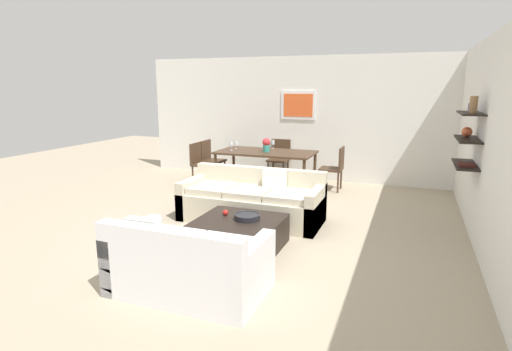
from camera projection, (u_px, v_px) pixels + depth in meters
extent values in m
plane|color=tan|center=(250.00, 227.00, 6.11)|extent=(18.00, 18.00, 0.00)
cube|color=silver|center=(323.00, 119.00, 8.94)|extent=(8.40, 0.06, 2.70)
cube|color=white|center=(298.00, 105.00, 9.03)|extent=(0.77, 0.02, 0.62)
cube|color=#E55926|center=(298.00, 105.00, 9.01)|extent=(0.66, 0.01, 0.50)
cube|color=silver|center=(484.00, 142.00, 5.31)|extent=(0.06, 8.20, 2.70)
cube|color=black|center=(471.00, 113.00, 5.49)|extent=(0.28, 0.90, 0.02)
cube|color=black|center=(468.00, 139.00, 5.57)|extent=(0.28, 0.90, 0.02)
cube|color=black|center=(465.00, 165.00, 5.64)|extent=(0.28, 0.90, 0.02)
cylinder|color=olive|center=(474.00, 105.00, 5.28)|extent=(0.10, 0.10, 0.22)
sphere|color=#D85933|center=(467.00, 132.00, 5.71)|extent=(0.14, 0.14, 0.14)
cylinder|color=#4C518C|center=(471.00, 108.00, 5.52)|extent=(0.07, 0.07, 0.12)
cube|color=#4C1E19|center=(466.00, 165.00, 5.50)|extent=(0.20, 0.28, 0.03)
cube|color=beige|center=(251.00, 208.00, 6.38)|extent=(2.18, 0.90, 0.42)
cube|color=beige|center=(260.00, 178.00, 6.63)|extent=(2.18, 0.16, 0.36)
cube|color=beige|center=(193.00, 196.00, 6.71)|extent=(0.14, 0.90, 0.60)
cube|color=beige|center=(316.00, 209.00, 6.00)|extent=(0.14, 0.90, 0.60)
cube|color=beige|center=(213.00, 188.00, 6.51)|extent=(0.61, 0.70, 0.10)
cube|color=beige|center=(250.00, 192.00, 6.28)|extent=(0.61, 0.70, 0.10)
cube|color=beige|center=(290.00, 196.00, 6.06)|extent=(0.61, 0.70, 0.10)
cube|color=white|center=(275.00, 182.00, 6.36)|extent=(0.37, 0.15, 0.36)
cube|color=white|center=(190.00, 271.00, 4.18)|extent=(1.53, 0.90, 0.42)
cube|color=white|center=(168.00, 248.00, 3.76)|extent=(1.53, 0.16, 0.36)
cube|color=white|center=(254.00, 274.00, 3.92)|extent=(0.14, 0.90, 0.60)
cube|color=white|center=(133.00, 253.00, 4.41)|extent=(0.14, 0.90, 0.60)
cube|color=white|center=(219.00, 250.00, 4.05)|extent=(0.60, 0.70, 0.10)
cube|color=white|center=(165.00, 242.00, 4.27)|extent=(0.60, 0.70, 0.10)
cube|color=white|center=(143.00, 236.00, 4.07)|extent=(0.36, 0.13, 0.36)
cube|color=black|center=(239.00, 234.00, 5.29)|extent=(1.07, 1.00, 0.38)
cylinder|color=black|center=(247.00, 217.00, 5.27)|extent=(0.33, 0.33, 0.06)
torus|color=black|center=(247.00, 215.00, 5.26)|extent=(0.34, 0.34, 0.02)
sphere|color=red|center=(226.00, 213.00, 5.43)|extent=(0.08, 0.08, 0.08)
cube|color=#422D1E|center=(266.00, 152.00, 8.41)|extent=(1.97, 1.03, 0.04)
cylinder|color=#422D1E|center=(216.00, 171.00, 8.40)|extent=(0.06, 0.06, 0.71)
cylinder|color=#422D1E|center=(304.00, 178.00, 7.75)|extent=(0.06, 0.06, 0.71)
cylinder|color=#422D1E|center=(234.00, 164.00, 9.23)|extent=(0.06, 0.06, 0.71)
cylinder|color=#422D1E|center=(315.00, 169.00, 8.58)|extent=(0.06, 0.06, 0.71)
cube|color=#422D1E|center=(331.00, 169.00, 8.23)|extent=(0.44, 0.44, 0.04)
cube|color=#422D1E|center=(342.00, 158.00, 8.11)|extent=(0.04, 0.44, 0.43)
cylinder|color=#422D1E|center=(324.00, 178.00, 8.50)|extent=(0.04, 0.04, 0.41)
cylinder|color=#422D1E|center=(320.00, 181.00, 8.17)|extent=(0.04, 0.04, 0.41)
cylinder|color=#422D1E|center=(341.00, 179.00, 8.37)|extent=(0.04, 0.04, 0.41)
cylinder|color=#422D1E|center=(338.00, 183.00, 8.05)|extent=(0.04, 0.04, 0.41)
cube|color=#422D1E|center=(204.00, 164.00, 8.72)|extent=(0.44, 0.44, 0.04)
cube|color=#422D1E|center=(195.00, 153.00, 8.74)|extent=(0.04, 0.44, 0.43)
cylinder|color=#422D1E|center=(208.00, 177.00, 8.54)|extent=(0.04, 0.04, 0.41)
cylinder|color=#422D1E|center=(216.00, 174.00, 8.87)|extent=(0.04, 0.04, 0.41)
cylinder|color=#422D1E|center=(193.00, 176.00, 8.66)|extent=(0.04, 0.04, 0.41)
cylinder|color=#422D1E|center=(201.00, 173.00, 8.99)|extent=(0.04, 0.04, 0.41)
cube|color=#422D1E|center=(214.00, 161.00, 9.14)|extent=(0.44, 0.44, 0.04)
cube|color=#422D1E|center=(206.00, 150.00, 9.16)|extent=(0.04, 0.44, 0.43)
cylinder|color=#422D1E|center=(218.00, 173.00, 8.96)|extent=(0.04, 0.04, 0.41)
cylinder|color=#422D1E|center=(225.00, 170.00, 9.29)|extent=(0.04, 0.04, 0.41)
cylinder|color=#422D1E|center=(203.00, 172.00, 9.09)|extent=(0.04, 0.04, 0.41)
cylinder|color=#422D1E|center=(211.00, 169.00, 9.41)|extent=(0.04, 0.04, 0.41)
cube|color=#422D1E|center=(278.00, 160.00, 9.23)|extent=(0.44, 0.44, 0.04)
cube|color=#422D1E|center=(281.00, 149.00, 9.37)|extent=(0.44, 0.04, 0.43)
cylinder|color=#422D1E|center=(268.00, 171.00, 9.18)|extent=(0.04, 0.04, 0.41)
cylinder|color=#422D1E|center=(283.00, 172.00, 9.05)|extent=(0.04, 0.04, 0.41)
cylinder|color=#422D1E|center=(273.00, 168.00, 9.51)|extent=(0.04, 0.04, 0.41)
cylinder|color=#422D1E|center=(288.00, 169.00, 9.38)|extent=(0.04, 0.04, 0.41)
cylinder|color=silver|center=(273.00, 148.00, 8.82)|extent=(0.06, 0.06, 0.01)
cylinder|color=silver|center=(273.00, 146.00, 8.81)|extent=(0.01, 0.01, 0.08)
cylinder|color=silver|center=(273.00, 142.00, 8.79)|extent=(0.07, 0.07, 0.10)
cylinder|color=silver|center=(231.00, 150.00, 8.54)|extent=(0.06, 0.06, 0.01)
cylinder|color=silver|center=(231.00, 148.00, 8.53)|extent=(0.01, 0.01, 0.09)
cylinder|color=silver|center=(231.00, 144.00, 8.51)|extent=(0.07, 0.07, 0.08)
cylinder|color=silver|center=(236.00, 149.00, 8.77)|extent=(0.06, 0.06, 0.01)
cylinder|color=silver|center=(236.00, 147.00, 8.76)|extent=(0.01, 0.01, 0.07)
cylinder|color=silver|center=(236.00, 143.00, 8.75)|extent=(0.07, 0.07, 0.09)
cylinder|color=teal|center=(266.00, 148.00, 8.35)|extent=(0.14, 0.14, 0.14)
sphere|color=red|center=(266.00, 142.00, 8.32)|extent=(0.16, 0.16, 0.16)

